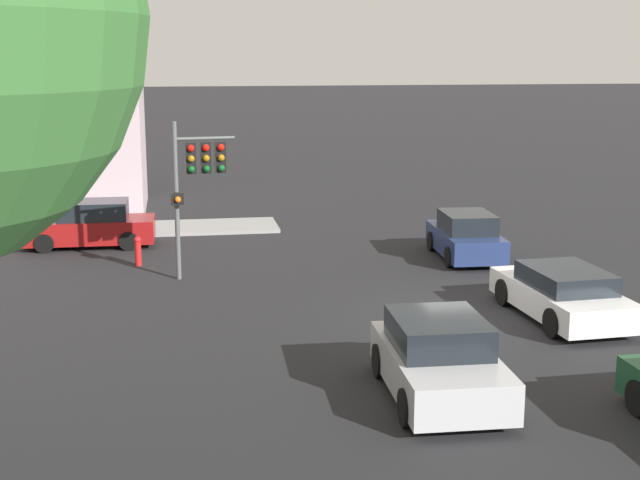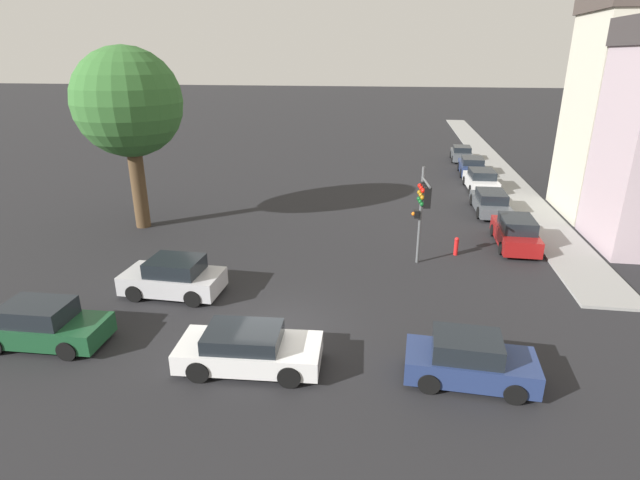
{
  "view_description": "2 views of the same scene",
  "coord_description": "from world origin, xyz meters",
  "px_view_note": "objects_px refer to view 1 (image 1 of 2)",
  "views": [
    {
      "loc": [
        -20.4,
        6.98,
        6.55
      ],
      "look_at": [
        1.97,
        3.31,
        1.72
      ],
      "focal_mm": 50.0,
      "sensor_mm": 36.0,
      "label": 1
    },
    {
      "loc": [
        3.86,
        -15.33,
        9.24
      ],
      "look_at": [
        1.11,
        3.09,
        2.33
      ],
      "focal_mm": 28.0,
      "sensor_mm": 36.0,
      "label": 2
    }
  ],
  "objects_px": {
    "parked_car_0": "(90,225)",
    "fire_hydrant": "(138,250)",
    "crossing_car_3": "(562,294)",
    "traffic_signal": "(198,169)",
    "crossing_car_2": "(466,237)",
    "crossing_car_1": "(439,360)"
  },
  "relations": [
    {
      "from": "traffic_signal",
      "to": "fire_hydrant",
      "type": "relative_size",
      "value": 4.99
    },
    {
      "from": "crossing_car_1",
      "to": "parked_car_0",
      "type": "height_order",
      "value": "parked_car_0"
    },
    {
      "from": "traffic_signal",
      "to": "crossing_car_1",
      "type": "distance_m",
      "value": 11.14
    },
    {
      "from": "crossing_car_2",
      "to": "parked_car_0",
      "type": "distance_m",
      "value": 12.65
    },
    {
      "from": "crossing_car_1",
      "to": "crossing_car_2",
      "type": "relative_size",
      "value": 1.04
    },
    {
      "from": "parked_car_0",
      "to": "fire_hydrant",
      "type": "distance_m",
      "value": 3.55
    },
    {
      "from": "crossing_car_3",
      "to": "fire_hydrant",
      "type": "xyz_separation_m",
      "value": [
        7.44,
        10.61,
        -0.15
      ]
    },
    {
      "from": "crossing_car_2",
      "to": "crossing_car_3",
      "type": "height_order",
      "value": "crossing_car_2"
    },
    {
      "from": "traffic_signal",
      "to": "crossing_car_2",
      "type": "height_order",
      "value": "traffic_signal"
    },
    {
      "from": "traffic_signal",
      "to": "crossing_car_1",
      "type": "xyz_separation_m",
      "value": [
        -10.0,
        -4.23,
        -2.5
      ]
    },
    {
      "from": "crossing_car_3",
      "to": "parked_car_0",
      "type": "distance_m",
      "value": 16.21
    },
    {
      "from": "crossing_car_2",
      "to": "crossing_car_3",
      "type": "distance_m",
      "value": 6.72
    },
    {
      "from": "traffic_signal",
      "to": "parked_car_0",
      "type": "bearing_deg",
      "value": -151.16
    },
    {
      "from": "crossing_car_1",
      "to": "crossing_car_3",
      "type": "xyz_separation_m",
      "value": [
        4.45,
        -4.52,
        -0.09
      ]
    },
    {
      "from": "crossing_car_2",
      "to": "parked_car_0",
      "type": "height_order",
      "value": "parked_car_0"
    },
    {
      "from": "crossing_car_1",
      "to": "fire_hydrant",
      "type": "height_order",
      "value": "crossing_car_1"
    },
    {
      "from": "crossing_car_1",
      "to": "crossing_car_2",
      "type": "height_order",
      "value": "crossing_car_1"
    },
    {
      "from": "parked_car_0",
      "to": "fire_hydrant",
      "type": "relative_size",
      "value": 4.83
    },
    {
      "from": "crossing_car_3",
      "to": "fire_hydrant",
      "type": "distance_m",
      "value": 12.96
    },
    {
      "from": "crossing_car_2",
      "to": "fire_hydrant",
      "type": "distance_m",
      "value": 10.38
    },
    {
      "from": "crossing_car_3",
      "to": "traffic_signal",
      "type": "bearing_deg",
      "value": 54.28
    },
    {
      "from": "crossing_car_1",
      "to": "fire_hydrant",
      "type": "xyz_separation_m",
      "value": [
        11.88,
        6.09,
        -0.25
      ]
    }
  ]
}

